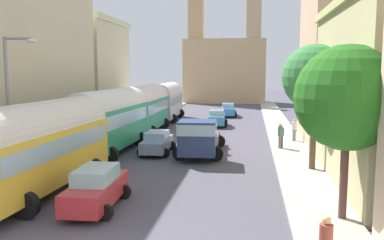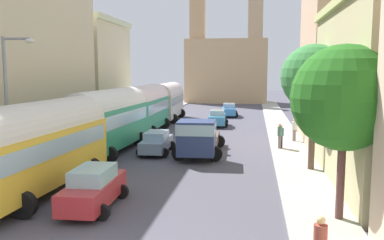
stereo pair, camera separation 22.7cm
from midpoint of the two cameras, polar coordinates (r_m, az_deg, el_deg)
ground_plane at (r=37.43m, az=1.09°, el=-1.37°), size 154.00×154.00×0.00m
sidewalk_left at (r=38.99m, az=-9.54°, el=-1.02°), size 2.50×70.00×0.14m
sidewalk_right at (r=37.21m, az=12.24°, el=-1.46°), size 2.50×70.00×0.14m
building_left_1 at (r=30.38m, az=-23.61°, el=9.21°), size 5.51×13.46×13.84m
building_left_2 at (r=40.84m, az=-13.63°, el=6.48°), size 4.51×9.18×10.38m
building_right_1 at (r=20.76m, az=24.83°, el=3.40°), size 4.53×11.82×8.70m
building_right_2 at (r=31.28m, az=19.92°, el=8.70°), size 5.12×9.06×13.11m
distant_church at (r=69.30m, az=4.53°, el=7.67°), size 13.63×6.05×19.43m
parked_bus_0 at (r=18.97m, az=-21.13°, el=-3.14°), size 3.58×9.46×4.09m
parked_bus_1 at (r=27.06m, az=-11.76°, el=0.32°), size 3.44×9.26×4.23m
parked_bus_2 at (r=35.61m, az=-6.79°, el=1.91°), size 3.35×8.49×4.18m
parked_bus_3 at (r=44.33m, az=-3.75°, el=2.89°), size 3.37×8.77×4.09m
cargo_truck_0 at (r=25.48m, az=0.83°, el=-2.38°), size 3.24×7.30×2.47m
car_0 at (r=39.67m, az=3.34°, el=0.27°), size 2.28×3.91×1.60m
car_1 at (r=48.41m, az=4.97°, el=1.44°), size 2.32×4.34×1.55m
car_2 at (r=16.62m, az=-13.74°, el=-9.33°), size 2.23×4.16×1.65m
car_3 at (r=26.75m, az=-5.19°, el=-3.14°), size 2.18×4.11×1.46m
pedestrian_0 at (r=31.48m, az=14.04°, el=-1.22°), size 0.41×0.41×1.86m
pedestrian_2 at (r=28.21m, az=12.09°, el=-2.04°), size 0.44×0.44×1.87m
pedestrian_3 at (r=28.43m, az=12.25°, el=-2.18°), size 0.53×0.53×1.74m
streetlamp_near at (r=20.35m, az=-24.38°, el=2.61°), size 1.60×0.28×6.96m
roadside_tree_0 at (r=15.06m, az=20.69°, el=2.93°), size 3.72×3.72×6.36m
roadside_tree_1 at (r=22.39m, az=16.70°, el=5.74°), size 3.49×3.49×6.84m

